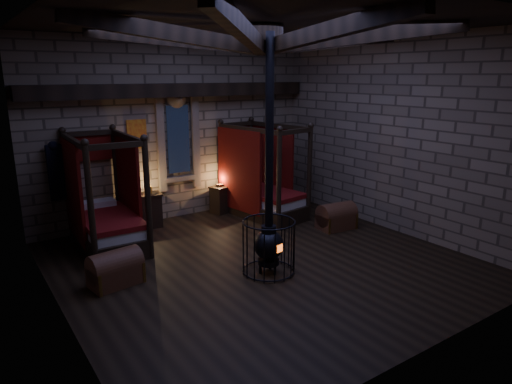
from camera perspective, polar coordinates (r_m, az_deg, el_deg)
room at (r=8.02m, az=0.36°, el=16.96°), size 7.02×7.02×4.29m
bed_left at (r=9.72m, az=-18.17°, el=-3.26°), size 1.22×2.20×2.25m
bed_right at (r=11.27m, az=0.68°, el=-0.15°), size 1.42×2.27×2.23m
trunk_left at (r=8.00m, az=-17.16°, el=-9.21°), size 0.89×0.64×0.61m
trunk_right at (r=10.49m, az=10.02°, el=-3.10°), size 0.88×0.60×0.61m
nightstand_left at (r=10.71m, az=-13.03°, el=-2.14°), size 0.56×0.54×0.95m
nightstand_right at (r=11.50m, az=-4.52°, el=-0.93°), size 0.51×0.50×0.75m
stove at (r=7.98m, az=1.59°, el=-6.10°), size 0.93×0.93×4.05m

